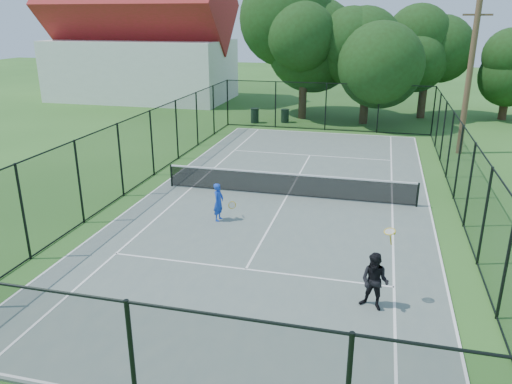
% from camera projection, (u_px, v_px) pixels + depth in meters
% --- Properties ---
extents(ground, '(120.00, 120.00, 0.00)m').
position_uv_depth(ground, '(287.00, 197.00, 20.14)').
color(ground, '#28541D').
extents(tennis_court, '(11.00, 24.00, 0.06)m').
position_uv_depth(tennis_court, '(287.00, 196.00, 20.13)').
color(tennis_court, '#586761').
rests_on(tennis_court, ground).
extents(tennis_net, '(10.08, 0.08, 0.95)m').
position_uv_depth(tennis_net, '(287.00, 184.00, 19.95)').
color(tennis_net, black).
rests_on(tennis_net, tennis_court).
extents(fence, '(13.10, 26.10, 3.00)m').
position_uv_depth(fence, '(288.00, 161.00, 19.64)').
color(fence, black).
rests_on(fence, ground).
extents(tree_near_left, '(6.81, 6.81, 8.88)m').
position_uv_depth(tree_near_left, '(304.00, 39.00, 33.93)').
color(tree_near_left, '#332114').
rests_on(tree_near_left, ground).
extents(tree_near_mid, '(5.70, 5.70, 7.46)m').
position_uv_depth(tree_near_mid, '(368.00, 54.00, 32.53)').
color(tree_near_mid, '#332114').
rests_on(tree_near_mid, ground).
extents(tree_near_right, '(5.19, 5.19, 7.16)m').
position_uv_depth(tree_near_right, '(427.00, 52.00, 34.45)').
color(tree_near_right, '#332114').
rests_on(tree_near_right, ground).
extents(tree_far_right, '(4.22, 4.22, 5.58)m').
position_uv_depth(tree_far_right, '(510.00, 70.00, 34.21)').
color(tree_far_right, '#332114').
rests_on(tree_far_right, ground).
extents(building, '(15.30, 8.15, 11.87)m').
position_uv_depth(building, '(140.00, 41.00, 42.52)').
color(building, silver).
rests_on(building, ground).
extents(trash_bin_left, '(0.58, 0.58, 1.00)m').
position_uv_depth(trash_bin_left, '(255.00, 115.00, 34.04)').
color(trash_bin_left, black).
rests_on(trash_bin_left, ground).
extents(trash_bin_right, '(0.58, 0.58, 0.92)m').
position_uv_depth(trash_bin_right, '(285.00, 116.00, 34.17)').
color(trash_bin_right, black).
rests_on(trash_bin_right, ground).
extents(utility_pole, '(1.40, 0.30, 7.66)m').
position_uv_depth(utility_pole, '(469.00, 79.00, 25.34)').
color(utility_pole, '#4C3823').
rests_on(utility_pole, ground).
extents(player_blue, '(0.78, 0.53, 1.36)m').
position_uv_depth(player_blue, '(219.00, 202.00, 17.51)').
color(player_blue, '#153EBA').
rests_on(player_blue, tennis_court).
extents(player_black, '(0.86, 0.87, 2.02)m').
position_uv_depth(player_black, '(375.00, 281.00, 12.14)').
color(player_black, black).
rests_on(player_black, tennis_court).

